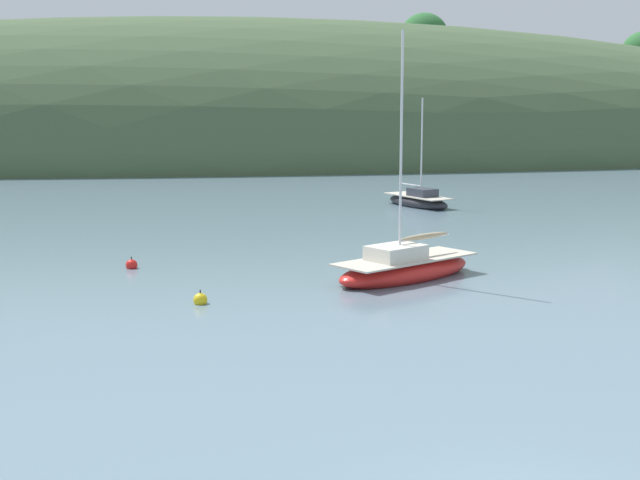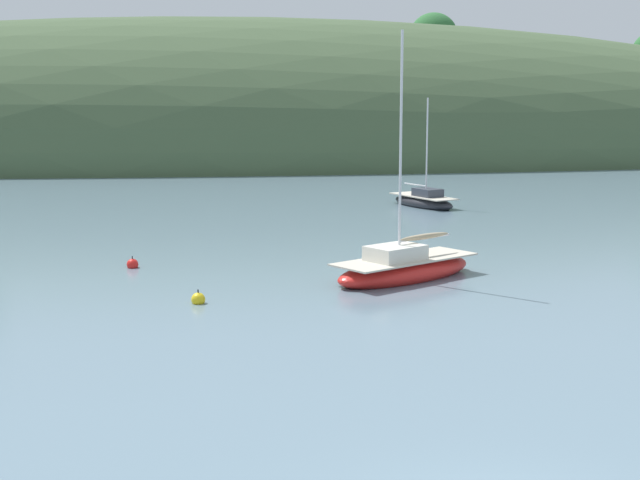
{
  "view_description": "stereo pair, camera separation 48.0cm",
  "coord_description": "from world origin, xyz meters",
  "px_view_note": "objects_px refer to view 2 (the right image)",
  "views": [
    {
      "loc": [
        -5.05,
        -11.52,
        6.39
      ],
      "look_at": [
        0.0,
        20.0,
        1.2
      ],
      "focal_mm": 50.02,
      "sensor_mm": 36.0,
      "label": 1
    },
    {
      "loc": [
        -4.57,
        -11.6,
        6.39
      ],
      "look_at": [
        0.0,
        20.0,
        1.2
      ],
      "focal_mm": 50.02,
      "sensor_mm": 36.0,
      "label": 2
    }
  ],
  "objects_px": {
    "sailboat_yellow_far": "(424,201)",
    "mooring_buoy_inner": "(198,299)",
    "mooring_buoy_channel": "(133,265)",
    "sailboat_black_sloop": "(404,268)"
  },
  "relations": [
    {
      "from": "sailboat_black_sloop",
      "to": "mooring_buoy_inner",
      "type": "height_order",
      "value": "sailboat_black_sloop"
    },
    {
      "from": "sailboat_yellow_far",
      "to": "mooring_buoy_inner",
      "type": "height_order",
      "value": "sailboat_yellow_far"
    },
    {
      "from": "mooring_buoy_inner",
      "to": "sailboat_black_sloop",
      "type": "bearing_deg",
      "value": 20.7
    },
    {
      "from": "mooring_buoy_channel",
      "to": "sailboat_yellow_far",
      "type": "bearing_deg",
      "value": 46.77
    },
    {
      "from": "sailboat_yellow_far",
      "to": "mooring_buoy_inner",
      "type": "relative_size",
      "value": 11.95
    },
    {
      "from": "sailboat_black_sloop",
      "to": "sailboat_yellow_far",
      "type": "bearing_deg",
      "value": 73.33
    },
    {
      "from": "sailboat_yellow_far",
      "to": "mooring_buoy_inner",
      "type": "distance_m",
      "value": 26.4
    },
    {
      "from": "sailboat_black_sloop",
      "to": "mooring_buoy_inner",
      "type": "bearing_deg",
      "value": -159.3
    },
    {
      "from": "sailboat_black_sloop",
      "to": "mooring_buoy_channel",
      "type": "bearing_deg",
      "value": 160.08
    },
    {
      "from": "sailboat_yellow_far",
      "to": "sailboat_black_sloop",
      "type": "relative_size",
      "value": 0.73
    }
  ]
}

